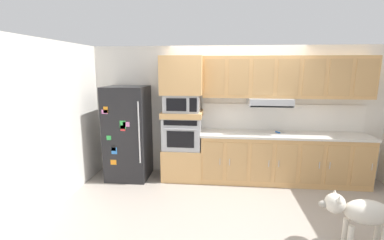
{
  "coord_description": "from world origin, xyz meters",
  "views": [
    {
      "loc": [
        -0.31,
        -4.09,
        2.11
      ],
      "look_at": [
        -0.73,
        0.04,
        1.28
      ],
      "focal_mm": 24.96,
      "sensor_mm": 36.0,
      "label": 1
    }
  ],
  "objects_px": {
    "microwave": "(182,103)",
    "dog": "(359,212)",
    "built_in_oven": "(183,132)",
    "screwdriver": "(278,132)",
    "refrigerator": "(128,133)"
  },
  "relations": [
    {
      "from": "dog",
      "to": "microwave",
      "type": "bearing_deg",
      "value": -33.31
    },
    {
      "from": "screwdriver",
      "to": "built_in_oven",
      "type": "bearing_deg",
      "value": -178.26
    },
    {
      "from": "built_in_oven",
      "to": "dog",
      "type": "bearing_deg",
      "value": -37.82
    },
    {
      "from": "microwave",
      "to": "refrigerator",
      "type": "bearing_deg",
      "value": -176.25
    },
    {
      "from": "built_in_oven",
      "to": "microwave",
      "type": "distance_m",
      "value": 0.56
    },
    {
      "from": "refrigerator",
      "to": "built_in_oven",
      "type": "xyz_separation_m",
      "value": [
        1.03,
        0.07,
        0.02
      ]
    },
    {
      "from": "refrigerator",
      "to": "built_in_oven",
      "type": "height_order",
      "value": "refrigerator"
    },
    {
      "from": "refrigerator",
      "to": "microwave",
      "type": "bearing_deg",
      "value": 3.75
    },
    {
      "from": "screwdriver",
      "to": "dog",
      "type": "distance_m",
      "value": 2.01
    },
    {
      "from": "screwdriver",
      "to": "dog",
      "type": "xyz_separation_m",
      "value": [
        0.57,
        -1.86,
        -0.49
      ]
    },
    {
      "from": "refrigerator",
      "to": "microwave",
      "type": "relative_size",
      "value": 2.73
    },
    {
      "from": "refrigerator",
      "to": "screwdriver",
      "type": "distance_m",
      "value": 2.8
    },
    {
      "from": "microwave",
      "to": "screwdriver",
      "type": "bearing_deg",
      "value": 1.75
    },
    {
      "from": "microwave",
      "to": "dog",
      "type": "distance_m",
      "value": 3.12
    },
    {
      "from": "built_in_oven",
      "to": "dog",
      "type": "xyz_separation_m",
      "value": [
        2.33,
        -1.81,
        -0.46
      ]
    }
  ]
}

